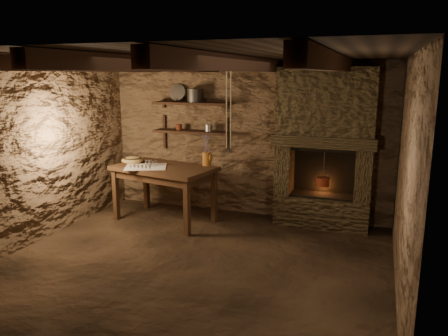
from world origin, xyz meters
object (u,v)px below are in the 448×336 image
(work_table, at_px, (165,192))
(stoneware_jug, at_px, (207,152))
(wooden_bowl, at_px, (133,160))
(iron_stockpot, at_px, (195,96))
(red_pot, at_px, (323,181))

(work_table, xyz_separation_m, stoneware_jug, (0.58, 0.28, 0.59))
(wooden_bowl, xyz_separation_m, iron_stockpot, (0.83, 0.56, 0.97))
(stoneware_jug, distance_m, red_pot, 1.76)
(wooden_bowl, bearing_deg, red_pot, 8.78)
(wooden_bowl, height_order, red_pot, red_pot)
(red_pot, bearing_deg, wooden_bowl, -171.22)
(work_table, xyz_separation_m, iron_stockpot, (0.25, 0.64, 1.41))
(work_table, bearing_deg, iron_stockpot, 80.07)
(stoneware_jug, relative_size, iron_stockpot, 1.88)
(work_table, xyz_separation_m, wooden_bowl, (-0.58, 0.07, 0.43))
(work_table, distance_m, red_pot, 2.36)
(work_table, relative_size, stoneware_jug, 3.47)
(wooden_bowl, bearing_deg, stoneware_jug, 10.20)
(iron_stockpot, distance_m, red_pot, 2.36)
(stoneware_jug, bearing_deg, red_pot, 24.63)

